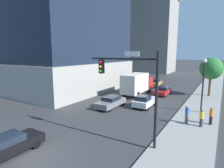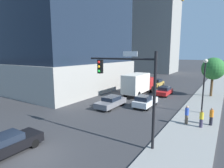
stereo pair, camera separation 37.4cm
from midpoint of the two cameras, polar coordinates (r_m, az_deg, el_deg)
ground_plane at (r=13.97m, az=-21.93°, el=-19.89°), size 400.00×400.00×0.00m
sidewalk at (r=27.74m, az=26.98°, el=-5.38°), size 4.12×120.00×0.15m
construction_building at (r=69.55m, az=13.39°, el=16.33°), size 15.39×14.27×37.39m
traffic_light_pole at (r=13.16m, az=6.41°, el=0.89°), size 5.39×0.48×6.68m
street_lamp at (r=22.35m, az=27.03°, el=1.61°), size 0.44×0.44×5.96m
street_tree at (r=31.96m, az=29.06°, el=4.13°), size 3.35×3.35×5.93m
car_white at (r=23.61m, az=10.60°, el=-5.24°), size 1.87×4.08×1.54m
car_red at (r=30.99m, az=16.12°, el=-2.07°), size 1.85×4.18×1.37m
car_black at (r=14.65m, az=-29.35°, el=-16.02°), size 1.81×4.63×1.37m
car_gray at (r=23.19m, az=0.17°, el=-5.52°), size 1.89×4.70×1.39m
car_gold at (r=38.39m, az=13.89°, el=0.28°), size 1.75×4.65×1.50m
box_truck at (r=29.93m, az=8.46°, el=0.22°), size 2.43×7.86×3.50m
pedestrian_blue_shirt at (r=18.85m, az=22.61°, el=-8.70°), size 0.34×0.34×1.76m
pedestrian_orange_shirt at (r=19.50m, az=28.82°, el=-8.77°), size 0.34×0.34×1.64m
pedestrian_yellow_shirt at (r=18.57m, az=26.40°, el=-9.57°), size 0.34×0.34×1.58m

